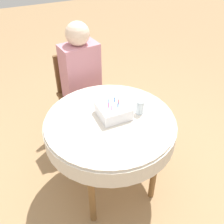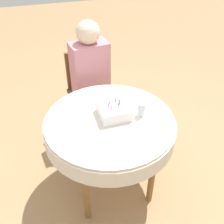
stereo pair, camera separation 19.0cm
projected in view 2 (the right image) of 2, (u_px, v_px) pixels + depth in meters
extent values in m
plane|color=#A37F56|center=(110.00, 182.00, 2.38)|extent=(12.00, 12.00, 0.00)
cylinder|color=silver|center=(110.00, 120.00, 1.93)|extent=(0.96, 0.96, 0.02)
cylinder|color=silver|center=(110.00, 128.00, 1.98)|extent=(0.98, 0.98, 0.13)
cylinder|color=brown|center=(85.00, 189.00, 1.90)|extent=(0.05, 0.05, 0.72)
cylinder|color=brown|center=(153.00, 172.00, 2.02)|extent=(0.05, 0.05, 0.72)
cylinder|color=brown|center=(72.00, 140.00, 2.30)|extent=(0.05, 0.05, 0.72)
cylinder|color=brown|center=(129.00, 128.00, 2.42)|extent=(0.05, 0.05, 0.72)
cube|color=brown|center=(92.00, 96.00, 2.67)|extent=(0.45, 0.45, 0.04)
cube|color=brown|center=(84.00, 69.00, 2.67)|extent=(0.36, 0.08, 0.40)
cylinder|color=brown|center=(83.00, 128.00, 2.63)|extent=(0.04, 0.04, 0.44)
cylinder|color=brown|center=(114.00, 119.00, 2.75)|extent=(0.04, 0.04, 0.44)
cylinder|color=brown|center=(72.00, 109.00, 2.88)|extent=(0.04, 0.04, 0.44)
cylinder|color=brown|center=(101.00, 102.00, 3.00)|extent=(0.04, 0.04, 0.44)
cylinder|color=beige|center=(90.00, 123.00, 2.66)|extent=(0.09, 0.09, 0.48)
cylinder|color=beige|center=(106.00, 119.00, 2.72)|extent=(0.09, 0.09, 0.48)
cube|color=#C67F8E|center=(90.00, 70.00, 2.49)|extent=(0.37, 0.25, 0.55)
sphere|color=beige|center=(88.00, 32.00, 2.26)|extent=(0.21, 0.21, 0.21)
cube|color=white|center=(114.00, 111.00, 1.93)|extent=(0.22, 0.22, 0.09)
cylinder|color=red|center=(120.00, 102.00, 1.90)|extent=(0.01, 0.01, 0.04)
cylinder|color=blue|center=(116.00, 100.00, 1.93)|extent=(0.01, 0.01, 0.04)
cylinder|color=blue|center=(110.00, 101.00, 1.91)|extent=(0.01, 0.01, 0.04)
cylinder|color=#D166B2|center=(108.00, 105.00, 1.88)|extent=(0.01, 0.01, 0.04)
cylinder|color=#D166B2|center=(111.00, 108.00, 1.85)|extent=(0.01, 0.01, 0.04)
cylinder|color=blue|center=(118.00, 105.00, 1.87)|extent=(0.01, 0.01, 0.04)
cylinder|color=silver|center=(141.00, 109.00, 1.93)|extent=(0.06, 0.06, 0.11)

